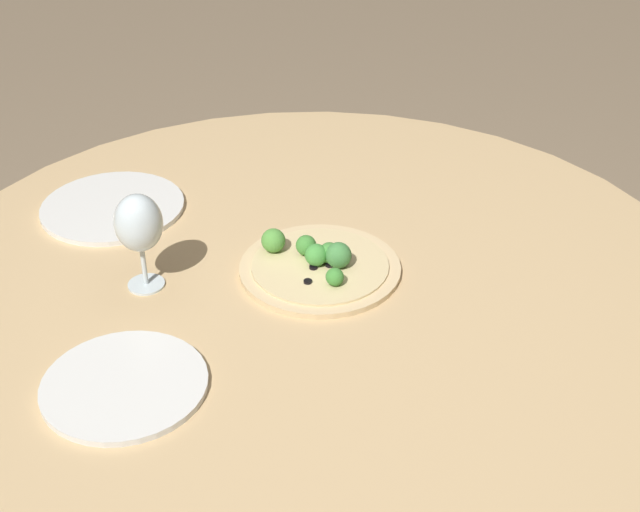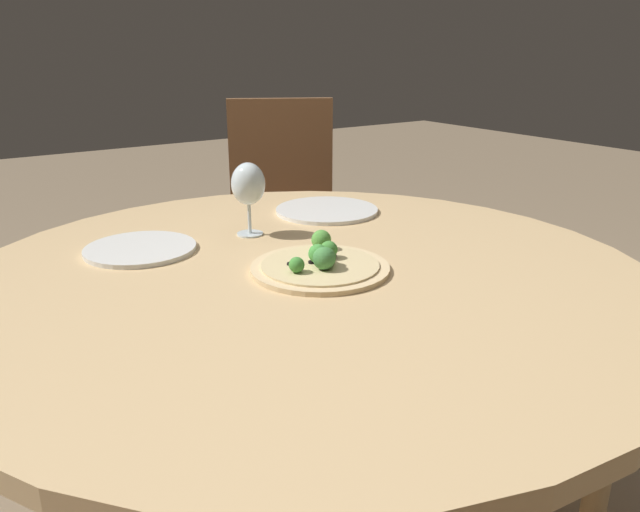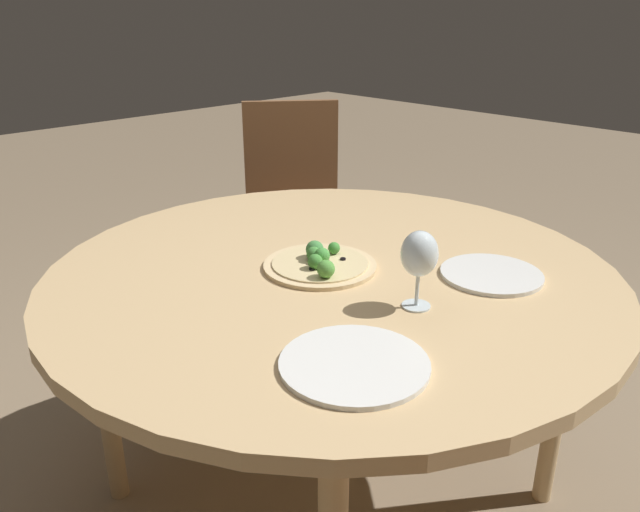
% 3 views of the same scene
% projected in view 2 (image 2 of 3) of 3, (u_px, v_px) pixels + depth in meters
% --- Properties ---
extents(dining_table, '(1.36, 1.36, 0.70)m').
position_uv_depth(dining_table, '(306.00, 294.00, 1.23)').
color(dining_table, tan).
rests_on(dining_table, ground_plane).
extents(chair, '(0.54, 0.54, 0.93)m').
position_uv_depth(chair, '(283.00, 225.00, 2.27)').
color(chair, brown).
rests_on(chair, ground_plane).
extents(pizza, '(0.27, 0.27, 0.06)m').
position_uv_depth(pizza, '(320.00, 264.00, 1.21)').
color(pizza, '#DBBC89').
rests_on(pizza, dining_table).
extents(wine_glass, '(0.08, 0.08, 0.17)m').
position_uv_depth(wine_glass, '(248.00, 185.00, 1.40)').
color(wine_glass, silver).
rests_on(wine_glass, dining_table).
extents(plate_near, '(0.27, 0.27, 0.01)m').
position_uv_depth(plate_near, '(327.00, 210.00, 1.63)').
color(plate_near, silver).
rests_on(plate_near, dining_table).
extents(plate_far, '(0.23, 0.23, 0.01)m').
position_uv_depth(plate_far, '(140.00, 249.00, 1.33)').
color(plate_far, silver).
rests_on(plate_far, dining_table).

